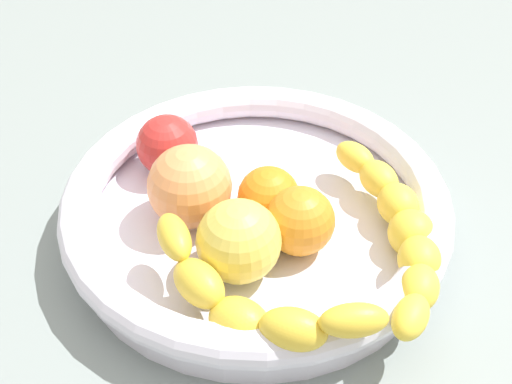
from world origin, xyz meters
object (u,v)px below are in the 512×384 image
at_px(fruit_bowl, 256,211).
at_px(tomato_red, 167,145).
at_px(banana_draped_left, 247,303).
at_px(orange_front, 269,197).
at_px(banana_draped_right, 401,230).
at_px(peach_blush, 190,190).
at_px(orange_mid_left, 300,221).
at_px(apple_yellow, 239,241).

bearing_deg(fruit_bowl, tomato_red, 139.42).
height_order(banana_draped_left, orange_front, banana_draped_left).
bearing_deg(orange_front, banana_draped_left, -100.84).
height_order(banana_draped_right, orange_front, orange_front).
bearing_deg(peach_blush, banana_draped_left, -69.90).
bearing_deg(banana_draped_right, orange_mid_left, 173.53).
xyz_separation_m(orange_mid_left, tomato_red, (-0.12, 0.12, -0.00)).
bearing_deg(banana_draped_left, peach_blush, 110.10).
height_order(orange_mid_left, tomato_red, same).
bearing_deg(peach_blush, fruit_bowl, 4.57).
relative_size(fruit_bowl, tomato_red, 5.91).
distance_m(fruit_bowl, tomato_red, 0.12).
xyz_separation_m(banana_draped_right, orange_front, (-0.11, 0.05, 0.00)).
bearing_deg(peach_blush, orange_front, -1.46).
xyz_separation_m(orange_front, peach_blush, (-0.07, 0.00, 0.01)).
xyz_separation_m(orange_front, orange_mid_left, (0.03, -0.04, 0.00)).
xyz_separation_m(apple_yellow, peach_blush, (-0.04, 0.07, 0.00)).
distance_m(banana_draped_left, apple_yellow, 0.07).
xyz_separation_m(banana_draped_left, tomato_red, (-0.07, 0.21, -0.00)).
bearing_deg(fruit_bowl, peach_blush, -175.43).
xyz_separation_m(banana_draped_left, peach_blush, (-0.05, 0.13, 0.01)).
bearing_deg(fruit_bowl, banana_draped_left, -95.60).
bearing_deg(orange_mid_left, tomato_red, 136.75).
height_order(banana_draped_right, orange_mid_left, orange_mid_left).
bearing_deg(peach_blush, tomato_red, 107.52).
distance_m(banana_draped_right, peach_blush, 0.19).
distance_m(fruit_bowl, orange_mid_left, 0.06).
height_order(orange_front, tomato_red, tomato_red).
bearing_deg(fruit_bowl, orange_front, -30.56).
distance_m(orange_front, peach_blush, 0.07).
bearing_deg(banana_draped_right, apple_yellow, -172.92).
height_order(banana_draped_right, peach_blush, peach_blush).
height_order(fruit_bowl, orange_mid_left, orange_mid_left).
height_order(banana_draped_left, banana_draped_right, banana_draped_left).
bearing_deg(banana_draped_right, tomato_red, 149.34).
bearing_deg(banana_draped_left, banana_draped_right, 30.84).
xyz_separation_m(fruit_bowl, peach_blush, (-0.06, -0.00, 0.03)).
bearing_deg(apple_yellow, tomato_red, 115.29).
bearing_deg(apple_yellow, banana_draped_left, -85.90).
bearing_deg(tomato_red, banana_draped_right, -30.66).
height_order(banana_draped_left, peach_blush, peach_blush).
bearing_deg(fruit_bowl, orange_mid_left, -48.65).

